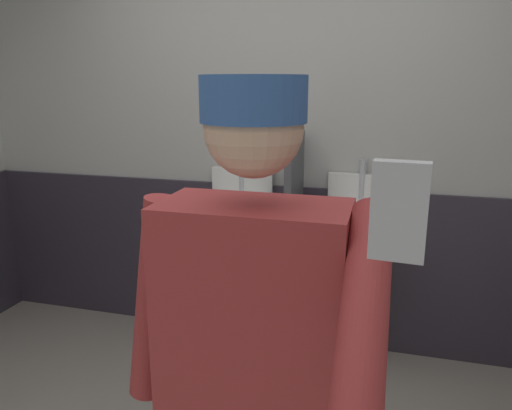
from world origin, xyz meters
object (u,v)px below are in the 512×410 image
object	(u,v)px
urinal_middle	(358,240)
person	(253,363)
cell_phone	(399,211)
urinal_left	(237,230)

from	to	relation	value
urinal_middle	person	world-z (taller)	person
urinal_middle	person	distance (m)	1.78
urinal_middle	cell_phone	xyz separation A→B (m)	(0.16, -2.27, 0.77)
urinal_left	person	size ratio (longest dim) A/B	0.73
urinal_left	urinal_middle	size ratio (longest dim) A/B	1.00
urinal_middle	cell_phone	bearing A→B (deg)	-85.98
urinal_left	cell_phone	bearing A→B (deg)	-68.13
urinal_middle	urinal_left	bearing A→B (deg)	180.00
person	cell_phone	xyz separation A→B (m)	(0.31, -0.50, 0.54)
urinal_left	person	world-z (taller)	person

